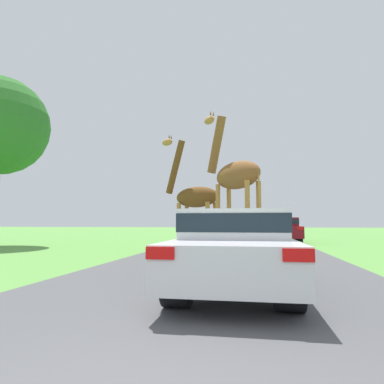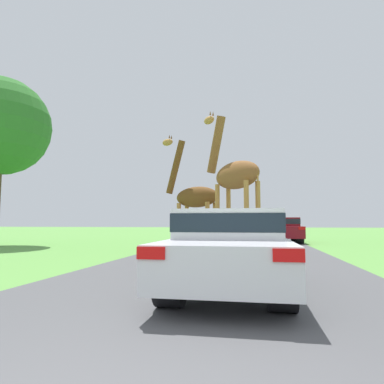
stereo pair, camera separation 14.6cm
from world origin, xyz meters
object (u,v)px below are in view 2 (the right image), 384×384
Objects in this scene: giraffe_companion at (233,177)px; car_lead_maroon at (231,246)px; tree_centre_back at (0,126)px; giraffe_near_road at (193,197)px; car_queue_right at (228,228)px; car_queue_left at (283,229)px.

giraffe_companion reaches higher than car_lead_maroon.
tree_centre_back is (-11.81, 3.12, 3.24)m from giraffe_companion.
giraffe_near_road is at bearing 104.86° from car_lead_maroon.
car_queue_left is at bearing -47.65° from car_queue_right.
giraffe_near_road is 2.72m from giraffe_companion.
giraffe_near_road reaches higher than car_queue_right.
car_queue_left is (2.03, 14.82, 0.03)m from car_lead_maroon.
giraffe_companion is 1.22× the size of car_queue_left.
giraffe_companion reaches higher than car_queue_right.
car_queue_right is at bearing 51.50° from giraffe_companion.
car_queue_left reaches higher than car_queue_right.
tree_centre_back is (-10.61, -9.91, 5.19)m from car_queue_right.
car_lead_maroon is at bearing -130.86° from giraffe_companion.
giraffe_near_road is at bearing 87.12° from giraffe_companion.
car_queue_left is at bearing -2.14° from giraffe_near_road.
car_queue_right is 15.42m from tree_centre_back.
car_lead_maroon is 15.82m from tree_centre_back.
car_queue_left is (4.06, 7.15, -1.42)m from giraffe_near_road.
giraffe_near_road is 0.93× the size of giraffe_companion.
tree_centre_back reaches higher than car_lead_maroon.
giraffe_companion is (1.75, -2.02, 0.52)m from giraffe_near_road.
giraffe_near_road is 1.13× the size of car_lead_maroon.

